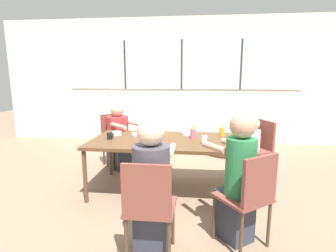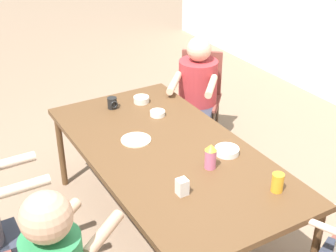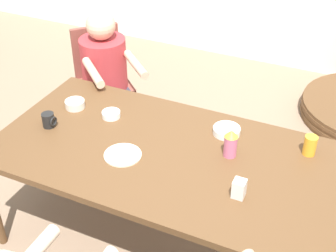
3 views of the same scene
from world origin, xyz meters
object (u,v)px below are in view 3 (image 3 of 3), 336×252
Objects in this scene: person_man_teal_shirt at (107,86)px; bowl_white_shallow at (227,131)px; juice_glass at (310,145)px; bowl_fruit at (75,104)px; chair_for_man_teal_shirt at (101,71)px; coffee_mug at (49,120)px; bowl_cereal at (111,114)px; sippy_cup at (231,143)px; milk_carton_small at (239,189)px.

person_man_teal_shirt is 6.68× the size of bowl_white_shallow.
person_man_teal_shirt is at bearing 162.34° from juice_glass.
juice_glass reaches higher than bowl_fruit.
juice_glass is 1.46m from bowl_fruit.
person_man_teal_shirt is at bearing 90.00° from chair_for_man_teal_shirt.
bowl_white_shallow is at bearing 108.01° from person_man_teal_shirt.
chair_for_man_teal_shirt is 9.85× the size of coffee_mug.
bowl_cereal is at bearing 76.38° from person_man_teal_shirt.
sippy_cup is (1.23, -0.72, 0.31)m from person_man_teal_shirt.
bowl_white_shallow is (1.00, 0.38, -0.02)m from coffee_mug.
bowl_cereal is 0.92× the size of bowl_fruit.
person_man_teal_shirt is 1.29m from bowl_white_shallow.
bowl_white_shallow is at bearing -179.38° from juice_glass.
juice_glass is (1.76, -0.64, 0.23)m from chair_for_man_teal_shirt.
person_man_teal_shirt is 9.31× the size of juice_glass.
bowl_cereal is 0.27m from bowl_fruit.
juice_glass is at bearing 63.03° from milk_carton_small.
coffee_mug is 1.53m from juice_glass.
coffee_mug is (0.28, -1.02, 0.22)m from chair_for_man_teal_shirt.
juice_glass is 1.16× the size of milk_carton_small.
chair_for_man_teal_shirt reaches higher than sippy_cup.
bowl_white_shallow reaches higher than bowl_cereal.
sippy_cup is at bearing 102.36° from person_man_teal_shirt.
bowl_fruit is at bearing -172.41° from bowl_white_shallow.
sippy_cup is (1.36, -0.83, 0.26)m from chair_for_man_teal_shirt.
chair_for_man_teal_shirt is 1.44m from bowl_white_shallow.
person_man_teal_shirt is 6.40× the size of sippy_cup.
person_man_teal_shirt reaches higher than bowl_cereal.
coffee_mug reaches higher than bowl_cereal.
coffee_mug is 0.78× the size of bowl_cereal.
bowl_white_shallow is at bearing 7.59° from bowl_fruit.
juice_glass is at bearing 114.84° from person_man_teal_shirt.
bowl_white_shallow is (-0.23, 0.49, -0.03)m from milk_carton_small.
coffee_mug reaches higher than bowl_white_shallow.
chair_for_man_teal_shirt reaches higher than milk_carton_small.
person_man_teal_shirt reaches higher than sippy_cup.
coffee_mug is 1.23m from milk_carton_small.
milk_carton_small is (-0.25, -0.49, -0.01)m from juice_glass.
juice_glass is 0.55m from milk_carton_small.
bowl_white_shallow is (-0.48, -0.01, -0.04)m from juice_glass.
milk_carton_small is 1.26m from bowl_fruit.
person_man_teal_shirt is at bearing 104.72° from bowl_fruit.
coffee_mug is at bearing -94.64° from bowl_fruit.
milk_carton_small is at bearing -16.55° from bowl_fruit.
juice_glass is 0.48m from bowl_white_shallow.
chair_for_man_teal_shirt is 7.58× the size of juice_glass.
person_man_teal_shirt is 0.82m from bowl_cereal.
milk_carton_small is 0.54m from bowl_white_shallow.
coffee_mug is 0.53× the size of sippy_cup.
person_man_teal_shirt is at bearing 155.50° from bowl_white_shallow.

